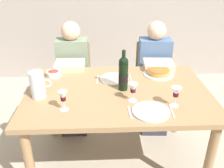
{
  "coord_description": "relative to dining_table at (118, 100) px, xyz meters",
  "views": [
    {
      "loc": [
        -0.12,
        -1.77,
        1.72
      ],
      "look_at": [
        -0.05,
        -0.04,
        0.84
      ],
      "focal_mm": 39.26,
      "sensor_mm": 36.0,
      "label": 1
    }
  ],
  "objects": [
    {
      "name": "ground_plane",
      "position": [
        0.0,
        0.0,
        -0.67
      ],
      "size": [
        8.0,
        8.0,
        0.0
      ],
      "primitive_type": "plane",
      "color": "#B2A893"
    },
    {
      "name": "dining_table",
      "position": [
        0.0,
        0.0,
        0.0
      ],
      "size": [
        1.5,
        1.0,
        0.76
      ],
      "color": "#9E7A51",
      "rests_on": "ground"
    },
    {
      "name": "wine_bottle",
      "position": [
        0.04,
        0.02,
        0.24
      ],
      "size": [
        0.08,
        0.08,
        0.34
      ],
      "color": "black",
      "rests_on": "dining_table"
    },
    {
      "name": "water_pitcher",
      "position": [
        -0.62,
        -0.08,
        0.19
      ],
      "size": [
        0.17,
        0.11,
        0.21
      ],
      "color": "silver",
      "rests_on": "dining_table"
    },
    {
      "name": "baked_tart",
      "position": [
        0.4,
        0.3,
        0.12
      ],
      "size": [
        0.28,
        0.28,
        0.06
      ],
      "color": "silver",
      "rests_on": "dining_table"
    },
    {
      "name": "salad_bowl",
      "position": [
        -0.58,
        0.31,
        0.12
      ],
      "size": [
        0.13,
        0.13,
        0.05
      ],
      "color": "silver",
      "rests_on": "dining_table"
    },
    {
      "name": "wine_glass_left_diner",
      "position": [
        0.4,
        -0.26,
        0.2
      ],
      "size": [
        0.07,
        0.07,
        0.15
      ],
      "color": "silver",
      "rests_on": "dining_table"
    },
    {
      "name": "wine_glass_right_diner",
      "position": [
        0.1,
        -0.17,
        0.2
      ],
      "size": [
        0.07,
        0.07,
        0.15
      ],
      "color": "silver",
      "rests_on": "dining_table"
    },
    {
      "name": "wine_glass_centre",
      "position": [
        -0.4,
        -0.28,
        0.2
      ],
      "size": [
        0.07,
        0.07,
        0.15
      ],
      "color": "silver",
      "rests_on": "dining_table"
    },
    {
      "name": "dinner_plate_left_setting",
      "position": [
        -0.02,
        0.21,
        0.1
      ],
      "size": [
        0.26,
        0.26,
        0.01
      ],
      "primitive_type": "cylinder",
      "color": "silver",
      "rests_on": "dining_table"
    },
    {
      "name": "dinner_plate_right_setting",
      "position": [
        0.21,
        -0.33,
        0.1
      ],
      "size": [
        0.27,
        0.27,
        0.01
      ],
      "primitive_type": "cylinder",
      "color": "silver",
      "rests_on": "dining_table"
    },
    {
      "name": "fork_left_setting",
      "position": [
        -0.17,
        0.21,
        0.09
      ],
      "size": [
        0.02,
        0.16,
        0.0
      ],
      "primitive_type": "cube",
      "rotation": [
        0.0,
        0.0,
        1.54
      ],
      "color": "silver",
      "rests_on": "dining_table"
    },
    {
      "name": "knife_left_setting",
      "position": [
        0.13,
        0.21,
        0.09
      ],
      "size": [
        0.02,
        0.18,
        0.0
      ],
      "primitive_type": "cube",
      "rotation": [
        0.0,
        0.0,
        1.61
      ],
      "color": "silver",
      "rests_on": "dining_table"
    },
    {
      "name": "knife_right_setting",
      "position": [
        0.36,
        -0.33,
        0.09
      ],
      "size": [
        0.02,
        0.18,
        0.0
      ],
      "primitive_type": "cube",
      "rotation": [
        0.0,
        0.0,
        1.51
      ],
      "color": "silver",
      "rests_on": "dining_table"
    },
    {
      "name": "spoon_right_setting",
      "position": [
        0.06,
        -0.33,
        0.09
      ],
      "size": [
        0.02,
        0.16,
        0.0
      ],
      "primitive_type": "cube",
      "rotation": [
        0.0,
        0.0,
        1.61
      ],
      "color": "silver",
      "rests_on": "dining_table"
    },
    {
      "name": "chair_left",
      "position": [
        -0.45,
        0.89,
        -0.17
      ],
      "size": [
        0.4,
        0.4,
        0.87
      ],
      "rotation": [
        0.0,
        0.0,
        3.15
      ],
      "color": "#9E7A51",
      "rests_on": "ground"
    },
    {
      "name": "diner_left",
      "position": [
        -0.45,
        0.65,
        -0.05
      ],
      "size": [
        0.34,
        0.5,
        1.16
      ],
      "rotation": [
        0.0,
        0.0,
        3.15
      ],
      "color": "gray",
      "rests_on": "ground"
    },
    {
      "name": "chair_right",
      "position": [
        0.45,
        0.86,
        -0.17
      ],
      "size": [
        0.42,
        0.42,
        0.87
      ],
      "rotation": [
        0.0,
        0.0,
        3.08
      ],
      "color": "#9E7A51",
      "rests_on": "ground"
    },
    {
      "name": "diner_right",
      "position": [
        0.44,
        0.63,
        -0.05
      ],
      "size": [
        0.35,
        0.52,
        1.16
      ],
      "rotation": [
        0.0,
        0.0,
        3.08
      ],
      "color": "#4C6B93",
      "rests_on": "ground"
    }
  ]
}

